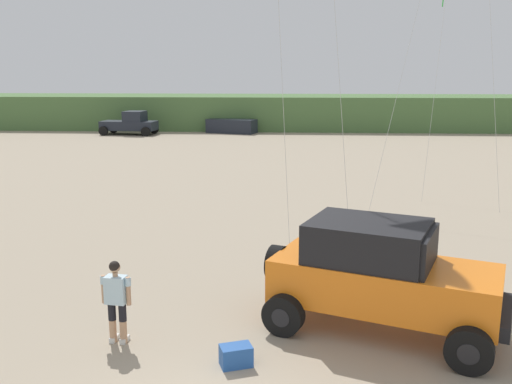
{
  "coord_description": "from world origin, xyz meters",
  "views": [
    {
      "loc": [
        1.17,
        -7.15,
        5.17
      ],
      "look_at": [
        0.47,
        4.36,
        2.74
      ],
      "focal_mm": 39.93,
      "sensor_mm": 36.0,
      "label": 1
    }
  ],
  "objects": [
    {
      "name": "dune_ridge",
      "position": [
        -1.97,
        47.26,
        1.51
      ],
      "size": [
        90.0,
        8.99,
        3.02
      ],
      "primitive_type": "cube",
      "color": "#4C703D",
      "rests_on": "ground_plane"
    },
    {
      "name": "distant_sedan",
      "position": [
        -3.92,
        42.07,
        0.6
      ],
      "size": [
        4.51,
        2.82,
        1.2
      ],
      "primitive_type": "cube",
      "rotation": [
        0.0,
        0.0,
        -0.29
      ],
      "color": "#1E232D",
      "rests_on": "ground_plane"
    },
    {
      "name": "cooler_box",
      "position": [
        0.24,
        2.18,
        0.19
      ],
      "size": [
        0.65,
        0.53,
        0.38
      ],
      "primitive_type": "cube",
      "rotation": [
        0.0,
        0.0,
        0.35
      ],
      "color": "#23519E",
      "rests_on": "ground_plane"
    },
    {
      "name": "distant_pickup",
      "position": [
        -12.33,
        40.3,
        0.94
      ],
      "size": [
        4.77,
        2.81,
        1.98
      ],
      "color": "#1E232D",
      "rests_on": "ground_plane"
    },
    {
      "name": "person_watching",
      "position": [
        -2.13,
        2.95,
        0.94
      ],
      "size": [
        0.62,
        0.35,
        1.67
      ],
      "color": "tan",
      "rests_on": "ground_plane"
    },
    {
      "name": "jeep",
      "position": [
        3.02,
        3.8,
        1.2
      ],
      "size": [
        5.0,
        3.79,
        2.26
      ],
      "color": "orange",
      "rests_on": "ground_plane"
    }
  ]
}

